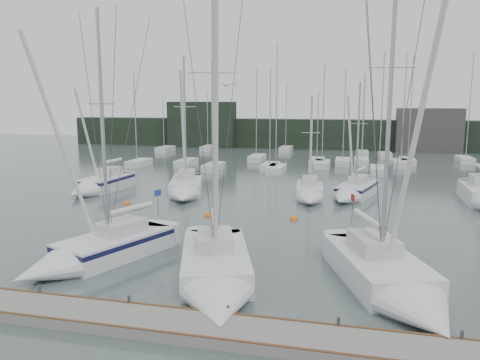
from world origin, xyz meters
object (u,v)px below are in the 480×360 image
Objects in this scene: sailboat_near_left at (89,254)px; sailboat_mid_d at (352,192)px; sailboat_near_center at (217,278)px; buoy_b at (294,220)px; sailboat_mid_b at (185,190)px; sailboat_near_right at (396,285)px; buoy_c at (127,204)px; sailboat_mid_a at (98,186)px; buoy_a at (208,216)px; sailboat_mid_c at (310,194)px.

sailboat_near_left is 1.29× the size of sailboat_mid_d.
sailboat_near_center is 13.21m from buoy_b.
buoy_b is at bearing -45.85° from sailboat_mid_b.
buoy_b is at bearing 96.09° from sailboat_near_right.
sailboat_mid_d is 18.70m from buoy_c.
sailboat_mid_a reaches higher than buoy_a.
sailboat_near_center is at bearing -82.27° from sailboat_mid_b.
sailboat_near_right is 23.96m from sailboat_mid_b.
buoy_b is (6.15, 0.41, 0.00)m from buoy_a.
sailboat_near_right is at bearing -64.71° from sailboat_mid_b.
sailboat_near_center is 7.56m from sailboat_near_right.
sailboat_near_right is 1.76× the size of sailboat_mid_c.
sailboat_mid_b is at bearing 115.74° from sailboat_near_left.
sailboat_mid_d is at bearing 75.97° from sailboat_near_right.
sailboat_mid_d is (12.81, 19.76, -0.04)m from sailboat_near_left.
buoy_b is (18.44, -5.69, -0.62)m from sailboat_mid_a.
sailboat_near_left is 1.06× the size of sailboat_mid_b.
sailboat_near_center is 25.11m from sailboat_mid_a.
sailboat_near_center is at bearing 167.72° from sailboat_near_right.
sailboat_near_left is 23.30× the size of buoy_c.
buoy_c is (-7.51, 2.26, 0.00)m from buoy_a.
buoy_c is (-11.89, 14.93, -0.54)m from sailboat_near_center.
sailboat_mid_d is at bearing 64.55° from buoy_b.
buoy_b reaches higher than buoy_c.
sailboat_near_left is 23.55m from sailboat_mid_d.
sailboat_near_center is 1.25× the size of sailboat_mid_b.
sailboat_near_right is 1.27× the size of sailboat_mid_b.
sailboat_mid_c is (9.36, 18.26, -0.07)m from sailboat_near_left.
buoy_b is at bearing 74.00° from sailboat_near_left.
sailboat_near_left is 14.58m from buoy_b.
sailboat_mid_b is at bearing 4.37° from sailboat_mid_a.
sailboat_near_right is 16.74m from buoy_a.
sailboat_near_right is at bearing -79.49° from sailboat_mid_c.
sailboat_near_center reaches higher than buoy_a.
sailboat_near_right is 20.48m from sailboat_mid_d.
sailboat_near_right is at bearing -35.87° from buoy_c.
sailboat_mid_b reaches higher than sailboat_mid_d.
sailboat_near_right reaches higher than buoy_c.
sailboat_near_center reaches higher than sailboat_mid_d.
buoy_c is at bearing -34.95° from sailboat_mid_a.
buoy_c reaches higher than buoy_a.
sailboat_near_right is 30.93× the size of buoy_a.
buoy_a is at bearing -137.88° from sailboat_mid_c.
sailboat_mid_a is at bearing 178.03° from sailboat_mid_c.
sailboat_mid_c reaches higher than buoy_a.
sailboat_mid_b is at bearing 112.35° from sailboat_near_right.
sailboat_mid_c is 14.94m from buoy_c.
sailboat_near_right is 30.07m from sailboat_mid_a.
sailboat_mid_d is at bearing -6.30° from sailboat_mid_b.
sailboat_mid_b is 5.31m from buoy_c.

